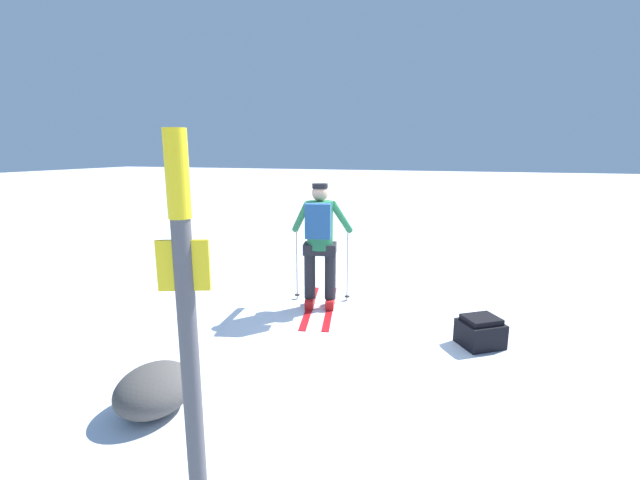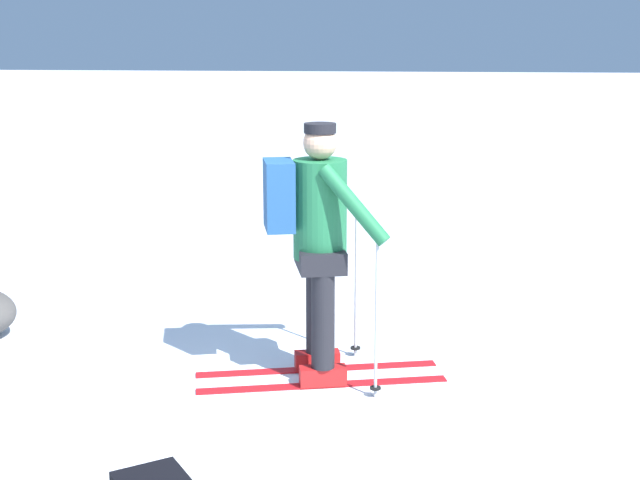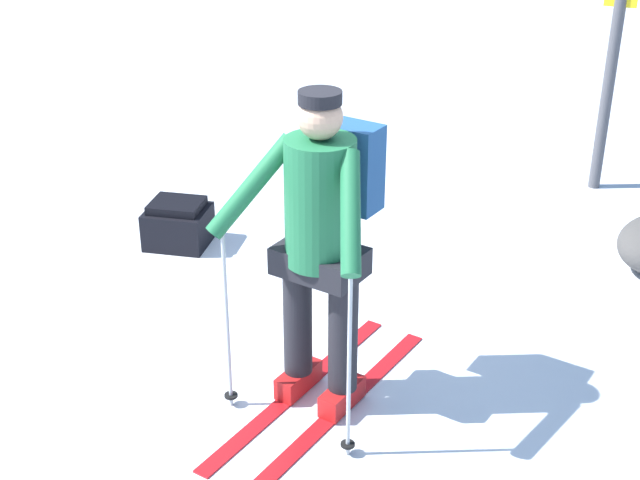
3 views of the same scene
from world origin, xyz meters
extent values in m
plane|color=white|center=(0.00, 0.00, 0.00)|extent=(80.00, 80.00, 0.00)
cube|color=red|center=(-0.10, 0.65, 0.01)|extent=(1.61, 0.45, 0.01)
cube|color=red|center=(-0.10, 0.65, 0.07)|extent=(0.32, 0.17, 0.12)
cylinder|color=black|center=(-0.10, 0.65, 0.48)|extent=(0.15, 0.15, 0.69)
cube|color=red|center=(-0.03, 0.38, 0.01)|extent=(1.61, 0.45, 0.01)
cube|color=red|center=(-0.03, 0.38, 0.07)|extent=(0.32, 0.17, 0.12)
cylinder|color=black|center=(-0.03, 0.38, 0.48)|extent=(0.15, 0.15, 0.69)
cube|color=black|center=(-0.06, 0.51, 0.82)|extent=(0.38, 0.48, 0.14)
cylinder|color=#1E663D|center=(-0.06, 0.51, 1.14)|extent=(0.34, 0.34, 0.63)
sphere|color=tan|center=(-0.06, 0.51, 1.56)|extent=(0.21, 0.21, 0.21)
cylinder|color=black|center=(-0.06, 0.51, 1.65)|extent=(0.20, 0.20, 0.06)
cube|color=navy|center=(-0.32, 0.46, 1.23)|extent=(0.24, 0.35, 0.43)
cylinder|color=#B2B7BC|center=(0.15, 0.93, 0.53)|extent=(0.02, 0.02, 1.05)
cylinder|color=black|center=(0.15, 0.93, 0.06)|extent=(0.07, 0.07, 0.01)
cylinder|color=#1E663D|center=(0.04, 0.82, 1.21)|extent=(0.39, 0.40, 0.48)
cylinder|color=#B2B7BC|center=(0.31, 0.23, 0.53)|extent=(0.02, 0.02, 1.05)
cylinder|color=black|center=(0.31, 0.23, 0.06)|extent=(0.07, 0.07, 0.01)
cylinder|color=#1E663D|center=(0.16, 0.29, 1.21)|extent=(0.47, 0.25, 0.48)
camera|label=1|loc=(-5.29, -1.22, 2.10)|focal=24.00mm
camera|label=2|loc=(0.42, -4.96, 2.27)|focal=50.00mm
camera|label=3|loc=(2.60, 3.30, 2.83)|focal=50.00mm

